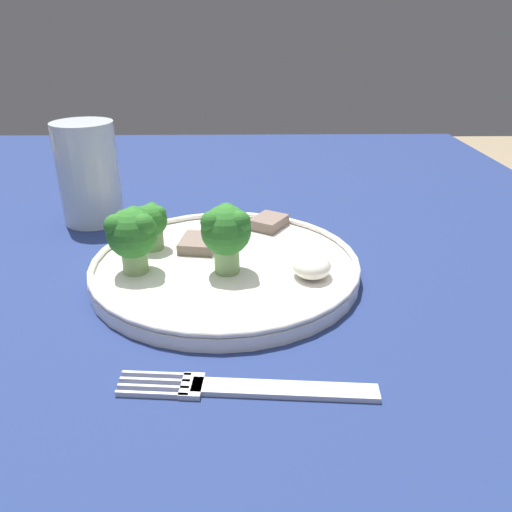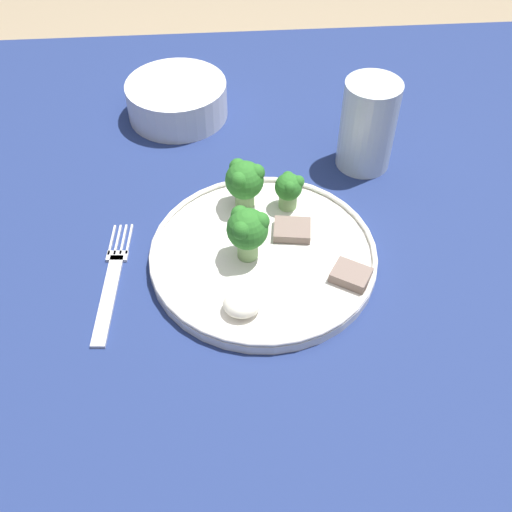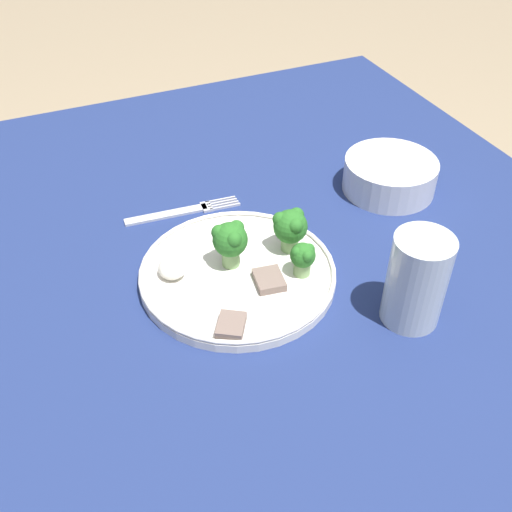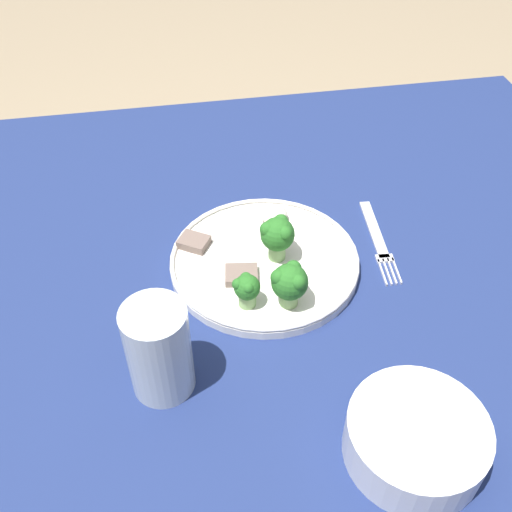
% 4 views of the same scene
% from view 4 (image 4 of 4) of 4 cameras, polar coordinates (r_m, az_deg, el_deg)
% --- Properties ---
extents(table, '(1.23, 1.00, 0.72)m').
position_cam_4_polar(table, '(0.85, -1.13, -7.62)').
color(table, navy).
rests_on(table, ground_plane).
extents(dinner_plate, '(0.25, 0.25, 0.02)m').
position_cam_4_polar(dinner_plate, '(0.81, 0.81, -0.50)').
color(dinner_plate, white).
rests_on(dinner_plate, table).
extents(fork, '(0.03, 0.17, 0.00)m').
position_cam_4_polar(fork, '(0.87, 11.52, 1.52)').
color(fork, silver).
rests_on(fork, table).
extents(cream_bowl, '(0.14, 0.14, 0.05)m').
position_cam_4_polar(cream_bowl, '(0.65, 14.92, -16.53)').
color(cream_bowl, silver).
rests_on(cream_bowl, table).
extents(drinking_glass, '(0.07, 0.07, 0.12)m').
position_cam_4_polar(drinking_glass, '(0.66, -9.18, -9.20)').
color(drinking_glass, silver).
rests_on(drinking_glass, table).
extents(broccoli_floret_near_rim_left, '(0.05, 0.05, 0.06)m').
position_cam_4_polar(broccoli_floret_near_rim_left, '(0.73, 3.23, -2.51)').
color(broccoli_floret_near_rim_left, '#7FA866').
rests_on(broccoli_floret_near_rim_left, dinner_plate).
extents(broccoli_floret_center_left, '(0.05, 0.05, 0.06)m').
position_cam_4_polar(broccoli_floret_center_left, '(0.78, 2.06, 2.04)').
color(broccoli_floret_center_left, '#7FA866').
rests_on(broccoli_floret_center_left, dinner_plate).
extents(broccoli_floret_back_left, '(0.03, 0.03, 0.05)m').
position_cam_4_polar(broccoli_floret_back_left, '(0.73, -0.96, -3.12)').
color(broccoli_floret_back_left, '#7FA866').
rests_on(broccoli_floret_back_left, dinner_plate).
extents(meat_slice_front_slice, '(0.05, 0.04, 0.01)m').
position_cam_4_polar(meat_slice_front_slice, '(0.78, -1.07, -1.78)').
color(meat_slice_front_slice, '#756056').
rests_on(meat_slice_front_slice, dinner_plate).
extents(meat_slice_middle_slice, '(0.05, 0.05, 0.01)m').
position_cam_4_polar(meat_slice_middle_slice, '(0.83, -5.93, 1.33)').
color(meat_slice_middle_slice, '#756056').
rests_on(meat_slice_middle_slice, dinner_plate).
extents(sauce_dollop, '(0.04, 0.04, 0.02)m').
position_cam_4_polar(sauce_dollop, '(0.86, 1.70, 3.98)').
color(sauce_dollop, silver).
rests_on(sauce_dollop, dinner_plate).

